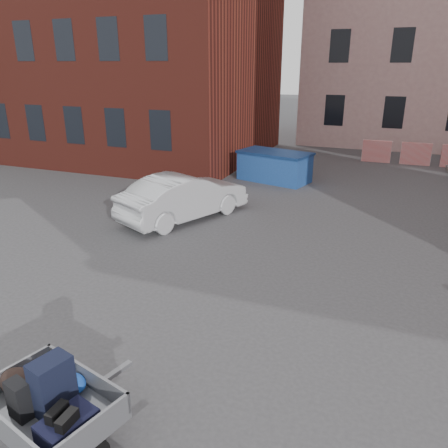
% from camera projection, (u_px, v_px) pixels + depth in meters
% --- Properties ---
extents(ground, '(120.00, 120.00, 0.00)m').
position_uv_depth(ground, '(189.00, 306.00, 8.36)').
color(ground, '#38383A').
rests_on(ground, ground).
extents(building_brick, '(12.00, 10.00, 14.00)m').
position_uv_depth(building_brick, '(132.00, 3.00, 20.38)').
color(building_brick, '#591E16').
rests_on(building_brick, ground).
extents(far_building, '(6.00, 6.00, 8.00)m').
position_uv_depth(far_building, '(76.00, 69.00, 33.05)').
color(far_building, maroon).
rests_on(far_building, ground).
extents(barriers, '(4.70, 0.18, 1.00)m').
position_uv_depth(barriers, '(416.00, 154.00, 19.84)').
color(barriers, red).
rests_on(barriers, ground).
extents(trailer, '(1.83, 1.95, 1.20)m').
position_uv_depth(trailer, '(49.00, 402.00, 5.15)').
color(trailer, black).
rests_on(trailer, ground).
extents(dumpster, '(3.02, 2.07, 1.15)m').
position_uv_depth(dumpster, '(274.00, 166.00, 17.09)').
color(dumpster, '#1F4997').
rests_on(dumpster, ground).
extents(silver_car, '(2.95, 4.30, 1.34)m').
position_uv_depth(silver_car, '(184.00, 197.00, 12.87)').
color(silver_car, '#B0B2B7').
rests_on(silver_car, ground).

